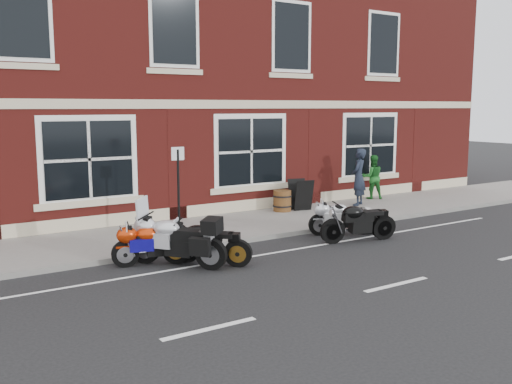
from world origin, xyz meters
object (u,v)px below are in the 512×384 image
at_px(moto_touring_silver, 175,239).
at_px(moto_sport_black, 205,242).
at_px(moto_sport_red, 154,242).
at_px(parking_sign, 178,186).
at_px(pedestrian_left, 359,177).
at_px(moto_sport_silver, 342,217).
at_px(moto_naked_black, 357,221).
at_px(barrel_planter, 282,201).
at_px(a_board_sign, 301,195).
at_px(pedestrian_right, 372,177).

bearing_deg(moto_touring_silver, moto_sport_black, -64.78).
height_order(moto_sport_red, parking_sign, parking_sign).
bearing_deg(moto_touring_silver, pedestrian_left, -18.18).
height_order(moto_sport_black, moto_sport_silver, moto_sport_black).
bearing_deg(pedestrian_left, moto_naked_black, 14.96).
relative_size(moto_sport_black, barrel_planter, 2.33).
distance_m(moto_sport_black, a_board_sign, 6.33).
xyz_separation_m(moto_sport_silver, parking_sign, (-4.01, 1.42, 0.94)).
bearing_deg(barrel_planter, moto_sport_black, -141.33).
height_order(moto_sport_silver, pedestrian_left, pedestrian_left).
xyz_separation_m(moto_touring_silver, pedestrian_left, (7.95, 2.98, 0.46)).
bearing_deg(moto_sport_silver, parking_sign, 97.34).
distance_m(moto_sport_black, parking_sign, 2.26).
distance_m(moto_naked_black, a_board_sign, 3.85).
height_order(moto_sport_silver, a_board_sign, a_board_sign).
height_order(moto_touring_silver, pedestrian_left, pedestrian_left).
distance_m(moto_sport_black, pedestrian_right, 9.59).
xyz_separation_m(moto_naked_black, pedestrian_right, (4.56, 4.13, 0.36)).
bearing_deg(moto_sport_red, moto_sport_silver, -73.93).
xyz_separation_m(moto_touring_silver, pedestrian_right, (9.29, 3.71, 0.30)).
distance_m(moto_sport_black, moto_sport_silver, 4.41).
distance_m(moto_sport_silver, parking_sign, 4.36).
bearing_deg(a_board_sign, moto_naked_black, -94.12).
bearing_deg(a_board_sign, parking_sign, -150.62).
bearing_deg(moto_sport_red, a_board_sign, -48.37).
xyz_separation_m(moto_sport_red, moto_sport_black, (0.90, -0.60, 0.02)).
height_order(moto_touring_silver, pedestrian_right, pedestrian_right).
bearing_deg(moto_sport_silver, moto_sport_black, 124.82).
bearing_deg(parking_sign, moto_naked_black, -25.22).
xyz_separation_m(moto_naked_black, parking_sign, (-3.80, 2.18, 0.89)).
height_order(moto_sport_silver, pedestrian_right, pedestrian_right).
xyz_separation_m(moto_sport_black, barrel_planter, (4.66, 3.73, -0.06)).
bearing_deg(pedestrian_left, moto_sport_black, -7.83).
distance_m(pedestrian_left, a_board_sign, 2.21).
distance_m(moto_sport_black, moto_naked_black, 4.16).
height_order(moto_naked_black, a_board_sign, a_board_sign).
xyz_separation_m(moto_sport_red, barrel_planter, (5.56, 3.13, -0.04)).
bearing_deg(a_board_sign, moto_sport_red, -142.24).
bearing_deg(moto_naked_black, a_board_sign, -2.09).
distance_m(barrel_planter, parking_sign, 4.73).
bearing_deg(parking_sign, moto_sport_silver, -14.87).
bearing_deg(moto_sport_black, a_board_sign, -12.61).
bearing_deg(barrel_planter, moto_sport_red, -150.64).
height_order(pedestrian_left, barrel_planter, pedestrian_left).
height_order(moto_sport_red, a_board_sign, a_board_sign).
relative_size(moto_sport_black, pedestrian_left, 0.81).
relative_size(pedestrian_right, parking_sign, 0.68).
bearing_deg(pedestrian_left, pedestrian_right, 176.95).
distance_m(moto_touring_silver, barrel_planter, 6.27).
xyz_separation_m(moto_touring_silver, moto_naked_black, (4.73, -0.43, -0.06)).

